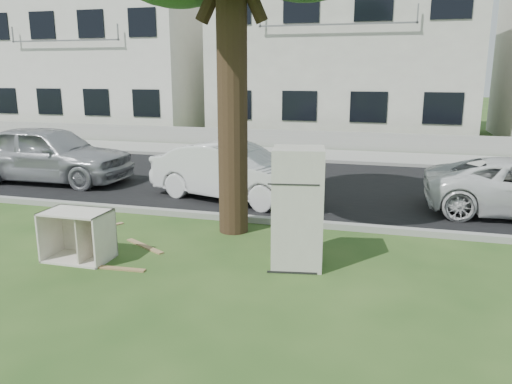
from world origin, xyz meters
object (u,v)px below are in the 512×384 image
(fridge, at_px, (298,208))
(cabinet, at_px, (78,235))
(car_center, at_px, (233,172))
(car_left, at_px, (49,154))

(fridge, relative_size, cabinet, 1.80)
(fridge, distance_m, car_center, 4.32)
(cabinet, bearing_deg, fridge, 11.27)
(car_left, bearing_deg, cabinet, -140.10)
(car_center, relative_size, car_left, 0.88)
(fridge, bearing_deg, cabinet, -178.38)
(car_center, bearing_deg, fridge, -132.92)
(car_center, distance_m, car_left, 5.47)
(fridge, relative_size, car_center, 0.46)
(cabinet, distance_m, car_left, 6.51)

